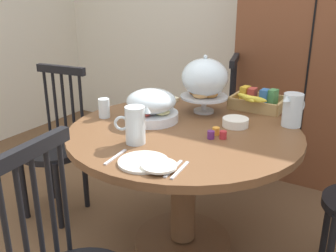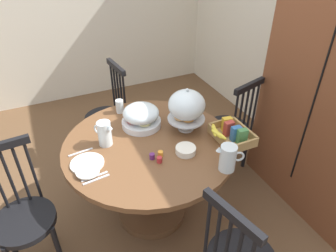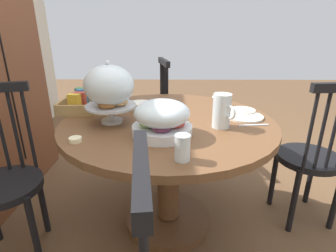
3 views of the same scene
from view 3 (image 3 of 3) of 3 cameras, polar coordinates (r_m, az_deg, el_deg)
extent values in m
plane|color=brown|center=(1.96, 3.38, -18.98)|extent=(10.00, 10.00, 0.00)
cube|color=black|center=(2.15, -31.64, 12.23)|extent=(0.01, 0.01, 1.52)
cylinder|color=brown|center=(1.55, 0.04, 0.62)|extent=(1.23, 1.23, 0.04)
cylinder|color=brown|center=(1.70, 0.04, -10.05)|extent=(0.14, 0.14, 0.63)
cylinder|color=brown|center=(1.90, 0.04, -19.26)|extent=(0.56, 0.56, 0.06)
cylinder|color=black|center=(1.70, -31.86, -10.95)|extent=(0.40, 0.40, 0.04)
cylinder|color=black|center=(1.67, -26.73, -19.83)|extent=(0.04, 0.04, 0.45)
cylinder|color=black|center=(1.89, -25.29, -14.42)|extent=(0.04, 0.04, 0.45)
cylinder|color=black|center=(1.74, -32.04, -1.45)|extent=(0.02, 0.02, 0.48)
cylinder|color=black|center=(1.72, -29.83, -1.24)|extent=(0.02, 0.02, 0.48)
cylinder|color=black|center=(1.71, -27.57, -1.03)|extent=(0.02, 0.02, 0.48)
cylinder|color=black|center=(0.83, -5.14, -22.52)|extent=(0.02, 0.02, 0.48)
cylinder|color=black|center=(0.88, -5.24, -19.39)|extent=(0.02, 0.02, 0.48)
cube|color=black|center=(0.61, -5.77, -9.22)|extent=(0.36, 0.08, 0.05)
cylinder|color=black|center=(1.96, 27.96, -6.08)|extent=(0.40, 0.40, 0.04)
cylinder|color=black|center=(2.23, 28.19, -9.37)|extent=(0.04, 0.04, 0.45)
cylinder|color=black|center=(2.10, 21.65, -10.22)|extent=(0.04, 0.04, 0.45)
cylinder|color=black|center=(2.04, 32.34, -13.10)|extent=(0.04, 0.04, 0.45)
cylinder|color=black|center=(1.90, 25.35, -14.40)|extent=(0.04, 0.04, 0.45)
cylinder|color=black|center=(1.75, 31.96, -1.31)|extent=(0.02, 0.02, 0.48)
cylinder|color=black|center=(1.71, 30.07, -1.41)|extent=(0.02, 0.02, 0.48)
cylinder|color=black|center=(1.67, 28.10, -1.52)|extent=(0.02, 0.02, 0.48)
cylinder|color=black|center=(2.49, -4.43, 1.91)|extent=(0.40, 0.40, 0.04)
cylinder|color=black|center=(2.69, -7.67, -1.89)|extent=(0.04, 0.04, 0.45)
cylinder|color=black|center=(2.43, -7.09, -4.39)|extent=(0.04, 0.04, 0.45)
cylinder|color=black|center=(2.72, -1.79, -1.43)|extent=(0.04, 0.04, 0.45)
cylinder|color=black|center=(2.47, -0.61, -3.83)|extent=(0.04, 0.04, 0.45)
cylinder|color=black|center=(2.59, -1.47, 8.19)|extent=(0.02, 0.02, 0.48)
cylinder|color=black|center=(2.52, -1.17, 7.85)|extent=(0.02, 0.02, 0.48)
cylinder|color=black|center=(2.45, -0.85, 7.49)|extent=(0.02, 0.02, 0.48)
cylinder|color=black|center=(2.39, -0.52, 7.11)|extent=(0.02, 0.02, 0.48)
cylinder|color=black|center=(2.32, -0.16, 6.71)|extent=(0.02, 0.02, 0.48)
cube|color=black|center=(2.41, -0.88, 13.53)|extent=(0.36, 0.12, 0.05)
cylinder|color=silver|center=(1.54, -11.92, 1.09)|extent=(0.12, 0.12, 0.02)
cylinder|color=silver|center=(1.53, -12.02, 2.40)|extent=(0.03, 0.03, 0.09)
cylinder|color=silver|center=(1.51, -12.17, 4.23)|extent=(0.28, 0.28, 0.01)
torus|color=#B27033|center=(1.54, -11.70, 5.50)|extent=(0.10, 0.10, 0.03)
torus|color=#D19347|center=(1.52, -13.34, 5.12)|extent=(0.10, 0.10, 0.03)
torus|color=#935628|center=(1.46, -12.84, 4.56)|extent=(0.10, 0.10, 0.03)
torus|color=tan|center=(1.50, -10.50, 5.12)|extent=(0.10, 0.10, 0.03)
ellipsoid|color=silver|center=(1.48, -12.51, 8.52)|extent=(0.27, 0.27, 0.22)
sphere|color=silver|center=(1.46, -12.88, 13.11)|extent=(0.02, 0.02, 0.02)
cylinder|color=silver|center=(1.33, -1.26, -0.90)|extent=(0.30, 0.30, 0.05)
ellipsoid|color=beige|center=(1.38, -1.28, 1.57)|extent=(0.09, 0.09, 0.03)
ellipsoid|color=#8CBF59|center=(1.31, -4.21, 0.52)|extent=(0.09, 0.09, 0.03)
ellipsoid|color=#6B2D4C|center=(1.25, -1.41, -0.47)|extent=(0.09, 0.09, 0.03)
ellipsoid|color=#CC3D33|center=(1.31, 1.66, 0.47)|extent=(0.09, 0.09, 0.03)
ellipsoid|color=silver|center=(1.30, -1.29, 2.80)|extent=(0.28, 0.28, 0.13)
cylinder|color=silver|center=(1.44, 11.43, 3.20)|extent=(0.10, 0.10, 0.18)
cylinder|color=orange|center=(1.44, 11.35, 2.17)|extent=(0.08, 0.08, 0.12)
cone|color=silver|center=(1.46, 10.12, 6.68)|extent=(0.05, 0.05, 0.03)
torus|color=silver|center=(1.39, 13.20, 2.85)|extent=(0.07, 0.05, 0.07)
cylinder|color=silver|center=(2.00, -9.90, 8.23)|extent=(0.10, 0.10, 0.18)
cylinder|color=white|center=(2.01, -9.85, 7.48)|extent=(0.09, 0.09, 0.12)
cone|color=silver|center=(1.96, -8.45, 10.26)|extent=(0.05, 0.05, 0.03)
torus|color=silver|center=(2.04, -11.58, 8.58)|extent=(0.04, 0.07, 0.07)
cube|color=tan|center=(1.83, -17.96, 3.65)|extent=(0.30, 0.22, 0.01)
cube|color=tan|center=(1.79, -14.72, 4.58)|extent=(0.30, 0.02, 0.07)
cube|color=tan|center=(1.86, -21.28, 4.44)|extent=(0.30, 0.02, 0.07)
cube|color=tan|center=(1.69, -19.60, 3.06)|extent=(0.02, 0.22, 0.07)
cube|color=tan|center=(1.96, -16.74, 5.76)|extent=(0.02, 0.22, 0.07)
cube|color=gold|center=(1.74, -19.35, 4.68)|extent=(0.05, 0.08, 0.11)
cube|color=#B23D33|center=(1.78, -18.29, 5.17)|extent=(0.05, 0.07, 0.11)
cube|color=#336BAD|center=(1.85, -17.86, 5.79)|extent=(0.05, 0.07, 0.11)
cube|color=#47894C|center=(1.90, -18.03, 6.13)|extent=(0.05, 0.08, 0.11)
ellipsoid|color=yellow|center=(1.74, -14.19, 6.21)|extent=(0.14, 0.08, 0.05)
ellipsoid|color=yellow|center=(1.77, -13.96, 6.46)|extent=(0.13, 0.03, 0.05)
ellipsoid|color=yellow|center=(1.80, -13.73, 6.70)|extent=(0.14, 0.08, 0.05)
cylinder|color=white|center=(1.65, 16.02, 1.99)|extent=(0.22, 0.22, 0.01)
cylinder|color=white|center=(1.73, 15.79, 3.28)|extent=(0.15, 0.15, 0.01)
cylinder|color=white|center=(1.75, -5.97, 4.35)|extent=(0.14, 0.14, 0.04)
cylinder|color=silver|center=(1.07, 3.09, -4.66)|extent=(0.06, 0.06, 0.11)
cylinder|color=beige|center=(1.33, -19.24, -2.78)|extent=(0.06, 0.06, 0.02)
cylinder|color=#B7282D|center=(1.76, 0.67, 4.42)|extent=(0.04, 0.04, 0.04)
cylinder|color=orange|center=(1.71, -0.36, 3.93)|extent=(0.04, 0.04, 0.04)
cylinder|color=#5B2366|center=(1.71, 1.69, 3.92)|extent=(0.04, 0.04, 0.04)
cube|color=silver|center=(1.77, 14.42, 3.36)|extent=(0.03, 0.17, 0.01)
cube|color=silver|center=(1.80, 14.10, 3.65)|extent=(0.03, 0.17, 0.01)
cube|color=silver|center=(1.53, 17.85, 0.18)|extent=(0.03, 0.17, 0.01)
camera|label=1|loc=(2.92, 38.74, 20.70)|focal=41.82mm
camera|label=2|loc=(3.26, 13.51, 34.75)|focal=32.75mm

